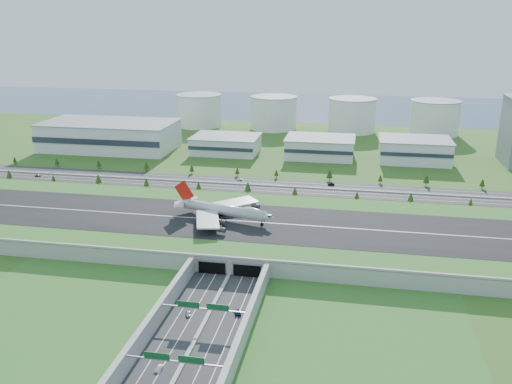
% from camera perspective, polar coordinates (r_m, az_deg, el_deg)
% --- Properties ---
extents(ground, '(1200.00, 1200.00, 0.00)m').
position_cam_1_polar(ground, '(305.38, -0.63, -4.59)').
color(ground, '#294B17').
rests_on(ground, ground).
extents(airfield_deck, '(520.00, 100.00, 9.20)m').
position_cam_1_polar(airfield_deck, '(303.76, -0.63, -3.87)').
color(airfield_deck, '#979792').
rests_on(airfield_deck, ground).
extents(underpass_road, '(38.80, 120.40, 8.00)m').
position_cam_1_polar(underpass_road, '(217.45, -5.89, -13.55)').
color(underpass_road, '#28282B').
rests_on(underpass_road, ground).
extents(sign_gantry_near, '(38.70, 0.70, 9.80)m').
position_cam_1_polar(sign_gantry_near, '(219.26, -5.59, -12.18)').
color(sign_gantry_near, gray).
rests_on(sign_gantry_near, ground).
extents(sign_gantry_far, '(38.70, 0.70, 9.80)m').
position_cam_1_polar(sign_gantry_far, '(191.22, -8.61, -17.27)').
color(sign_gantry_far, gray).
rests_on(sign_gantry_far, ground).
extents(north_expressway, '(560.00, 36.00, 0.12)m').
position_cam_1_polar(north_expressway, '(393.57, 2.07, 0.60)').
color(north_expressway, '#28282B').
rests_on(north_expressway, ground).
extents(tree_row, '(501.63, 48.74, 8.47)m').
position_cam_1_polar(tree_row, '(390.64, 3.68, 1.14)').
color(tree_row, '#3D2819').
rests_on(tree_row, ground).
extents(hangar_west, '(120.00, 60.00, 25.00)m').
position_cam_1_polar(hangar_west, '(524.38, -15.14, 5.74)').
color(hangar_west, silver).
rests_on(hangar_west, ground).
extents(hangar_mid_a, '(58.00, 42.00, 15.00)m').
position_cam_1_polar(hangar_mid_a, '(493.13, -3.18, 5.01)').
color(hangar_mid_a, silver).
rests_on(hangar_mid_a, ground).
extents(hangar_mid_b, '(58.00, 42.00, 17.00)m').
position_cam_1_polar(hangar_mid_b, '(480.17, 6.76, 4.68)').
color(hangar_mid_b, silver).
rests_on(hangar_mid_b, ground).
extents(hangar_mid_c, '(58.00, 42.00, 19.00)m').
position_cam_1_polar(hangar_mid_c, '(481.54, 16.32, 4.25)').
color(hangar_mid_c, silver).
rests_on(hangar_mid_c, ground).
extents(fuel_tank_a, '(50.00, 50.00, 35.00)m').
position_cam_1_polar(fuel_tank_a, '(620.51, -5.99, 8.52)').
color(fuel_tank_a, silver).
rests_on(fuel_tank_a, ground).
extents(fuel_tank_b, '(50.00, 50.00, 35.00)m').
position_cam_1_polar(fuel_tank_b, '(602.03, 1.88, 8.32)').
color(fuel_tank_b, silver).
rests_on(fuel_tank_b, ground).
extents(fuel_tank_c, '(50.00, 50.00, 35.00)m').
position_cam_1_polar(fuel_tank_c, '(595.22, 10.07, 7.95)').
color(fuel_tank_c, silver).
rests_on(fuel_tank_c, ground).
extents(fuel_tank_d, '(50.00, 50.00, 35.00)m').
position_cam_1_polar(fuel_tank_d, '(600.49, 18.26, 7.42)').
color(fuel_tank_d, silver).
rests_on(fuel_tank_d, ground).
extents(bay_water, '(1200.00, 260.00, 0.06)m').
position_cam_1_polar(bay_water, '(767.82, 6.46, 8.95)').
color(bay_water, '#3C5072').
rests_on(bay_water, ground).
extents(boeing_747, '(62.32, 58.15, 19.69)m').
position_cam_1_polar(boeing_747, '(305.74, -3.44, -1.86)').
color(boeing_747, silver).
rests_on(boeing_747, airfield_deck).
extents(car_0, '(3.22, 4.74, 1.50)m').
position_cam_1_polar(car_0, '(229.19, -7.14, -12.57)').
color(car_0, silver).
rests_on(car_0, ground).
extents(car_1, '(2.20, 4.21, 1.32)m').
position_cam_1_polar(car_1, '(199.86, -10.18, -17.79)').
color(car_1, white).
rests_on(car_1, ground).
extents(car_2, '(3.89, 5.50, 1.39)m').
position_cam_1_polar(car_2, '(228.59, -1.95, -12.53)').
color(car_2, '#0D0E44').
rests_on(car_2, ground).
extents(car_4, '(5.10, 3.22, 1.62)m').
position_cam_1_polar(car_4, '(450.64, -21.97, 1.63)').
color(car_4, slate).
rests_on(car_4, ground).
extents(car_5, '(5.37, 3.32, 1.67)m').
position_cam_1_polar(car_5, '(399.11, 7.92, 0.81)').
color(car_5, black).
rests_on(car_5, ground).
extents(car_7, '(4.72, 2.01, 1.36)m').
position_cam_1_polar(car_7, '(407.89, -1.74, 1.33)').
color(car_7, white).
rests_on(car_7, ground).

